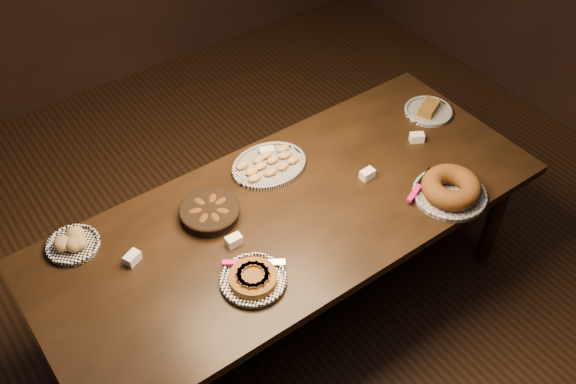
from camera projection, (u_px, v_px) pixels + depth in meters
ground at (292, 305)px, 3.47m from camera, size 5.00×5.00×0.00m
buffet_table at (292, 221)px, 3.00m from camera, size 2.40×1.00×0.75m
apple_tart_plate at (253, 279)px, 2.64m from camera, size 0.31×0.29×0.06m
madeleine_platter at (269, 165)px, 3.14m from camera, size 0.38×0.31×0.04m
bundt_cake_plate at (451, 189)px, 2.98m from camera, size 0.38×0.36×0.11m
croissant_basket at (210, 212)px, 2.88m from camera, size 0.31×0.31×0.07m
bread_roll_plate at (73, 243)px, 2.77m from camera, size 0.23×0.23×0.07m
loaf_plate at (428, 111)px, 3.44m from camera, size 0.26×0.26×0.06m
tent_cards at (290, 189)px, 3.01m from camera, size 1.62×0.48×0.04m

